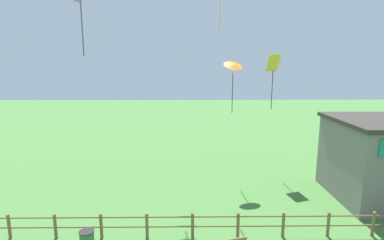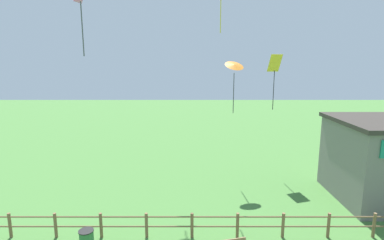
% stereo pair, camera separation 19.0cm
% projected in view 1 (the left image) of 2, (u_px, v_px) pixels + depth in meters
% --- Properties ---
extents(wooden_fence, '(20.92, 0.14, 1.19)m').
position_uv_depth(wooden_fence, '(193.00, 224.00, 13.63)').
color(wooden_fence, brown).
rests_on(wooden_fence, ground_plane).
extents(kite_yellow_diamond, '(1.05, 0.78, 3.95)m').
position_uv_depth(kite_yellow_diamond, '(273.00, 69.00, 21.38)').
color(kite_yellow_diamond, yellow).
extents(kite_orange_delta, '(1.60, 1.54, 3.59)m').
position_uv_depth(kite_orange_delta, '(233.00, 66.00, 20.03)').
color(kite_orange_delta, orange).
extents(kite_pink_diamond, '(0.47, 0.61, 2.91)m').
position_uv_depth(kite_pink_diamond, '(81.00, 9.00, 12.63)').
color(kite_pink_diamond, pink).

